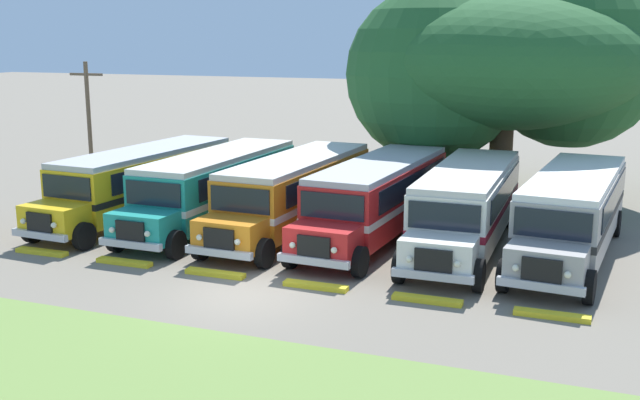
# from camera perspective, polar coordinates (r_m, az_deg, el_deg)

# --- Properties ---
(ground_plane) EXTENTS (220.00, 220.00, 0.00)m
(ground_plane) POSITION_cam_1_polar(r_m,az_deg,el_deg) (22.24, -5.65, -7.15)
(ground_plane) COLOR slate
(parked_bus_slot_0) EXTENTS (3.29, 10.93, 2.82)m
(parked_bus_slot_0) POSITION_cam_1_polar(r_m,az_deg,el_deg) (31.94, -13.28, 1.49)
(parked_bus_slot_0) COLOR yellow
(parked_bus_slot_0) RESTS_ON ground_plane
(parked_bus_slot_1) EXTENTS (2.82, 10.86, 2.82)m
(parked_bus_slot_1) POSITION_cam_1_polar(r_m,az_deg,el_deg) (30.33, -7.88, 1.14)
(parked_bus_slot_1) COLOR teal
(parked_bus_slot_1) RESTS_ON ground_plane
(parked_bus_slot_2) EXTENTS (3.03, 10.89, 2.82)m
(parked_bus_slot_2) POSITION_cam_1_polar(r_m,az_deg,el_deg) (29.04, -1.91, 0.76)
(parked_bus_slot_2) COLOR orange
(parked_bus_slot_2) RESTS_ON ground_plane
(parked_bus_slot_3) EXTENTS (3.20, 10.91, 2.82)m
(parked_bus_slot_3) POSITION_cam_1_polar(r_m,az_deg,el_deg) (28.16, 4.39, 0.36)
(parked_bus_slot_3) COLOR red
(parked_bus_slot_3) RESTS_ON ground_plane
(parked_bus_slot_4) EXTENTS (2.78, 10.85, 2.82)m
(parked_bus_slot_4) POSITION_cam_1_polar(r_m,az_deg,el_deg) (27.30, 11.08, -0.21)
(parked_bus_slot_4) COLOR silver
(parked_bus_slot_4) RESTS_ON ground_plane
(parked_bus_slot_5) EXTENTS (3.49, 10.96, 2.82)m
(parked_bus_slot_5) POSITION_cam_1_polar(r_m,az_deg,el_deg) (27.09, 18.55, -0.73)
(parked_bus_slot_5) COLOR #9E9993
(parked_bus_slot_5) RESTS_ON ground_plane
(curb_wheelstop_0) EXTENTS (2.00, 0.36, 0.15)m
(curb_wheelstop_0) POSITION_cam_1_polar(r_m,az_deg,el_deg) (27.85, -20.29, -3.70)
(curb_wheelstop_0) COLOR yellow
(curb_wheelstop_0) RESTS_ON ground_plane
(curb_wheelstop_1) EXTENTS (2.00, 0.36, 0.15)m
(curb_wheelstop_1) POSITION_cam_1_polar(r_m,az_deg,el_deg) (25.80, -14.57, -4.57)
(curb_wheelstop_1) COLOR yellow
(curb_wheelstop_1) RESTS_ON ground_plane
(curb_wheelstop_2) EXTENTS (2.00, 0.36, 0.15)m
(curb_wheelstop_2) POSITION_cam_1_polar(r_m,az_deg,el_deg) (24.04, -7.93, -5.52)
(curb_wheelstop_2) COLOR yellow
(curb_wheelstop_2) RESTS_ON ground_plane
(curb_wheelstop_3) EXTENTS (2.00, 0.36, 0.15)m
(curb_wheelstop_3) POSITION_cam_1_polar(r_m,az_deg,el_deg) (22.66, -0.33, -6.51)
(curb_wheelstop_3) COLOR yellow
(curb_wheelstop_3) RESTS_ON ground_plane
(curb_wheelstop_4) EXTENTS (2.00, 0.36, 0.15)m
(curb_wheelstop_4) POSITION_cam_1_polar(r_m,az_deg,el_deg) (21.73, 8.10, -7.47)
(curb_wheelstop_4) COLOR yellow
(curb_wheelstop_4) RESTS_ON ground_plane
(curb_wheelstop_5) EXTENTS (2.00, 0.36, 0.15)m
(curb_wheelstop_5) POSITION_cam_1_polar(r_m,az_deg,el_deg) (21.30, 17.12, -8.32)
(curb_wheelstop_5) COLOR yellow
(curb_wheelstop_5) RESTS_ON ground_plane
(broad_shade_tree) EXTENTS (13.81, 12.78, 10.44)m
(broad_shade_tree) POSITION_cam_1_polar(r_m,az_deg,el_deg) (35.66, 13.89, 10.04)
(broad_shade_tree) COLOR brown
(broad_shade_tree) RESTS_ON ground_plane
(utility_pole) EXTENTS (1.80, 0.20, 6.22)m
(utility_pole) POSITION_cam_1_polar(r_m,az_deg,el_deg) (37.84, -17.05, 5.62)
(utility_pole) COLOR brown
(utility_pole) RESTS_ON ground_plane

